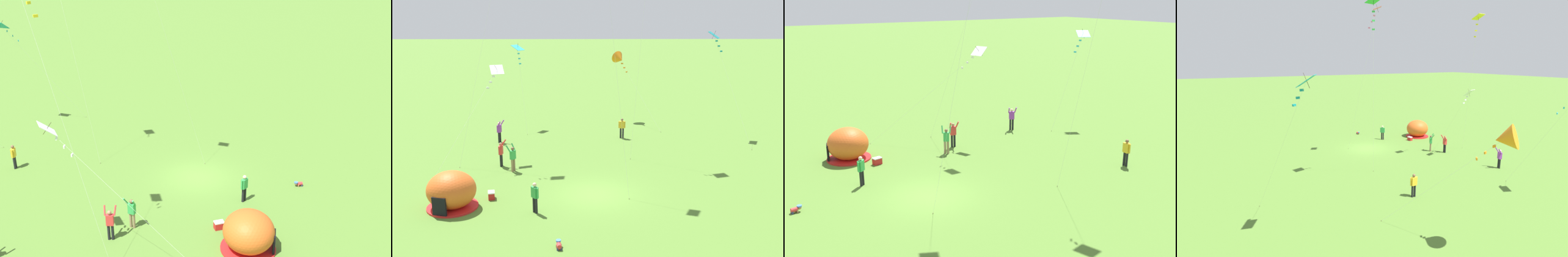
% 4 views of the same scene
% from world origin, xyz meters
% --- Properties ---
extents(ground_plane, '(300.00, 300.00, 0.00)m').
position_xyz_m(ground_plane, '(0.00, 0.00, 0.00)').
color(ground_plane, '#517A2D').
extents(popup_tent, '(2.81, 2.81, 2.10)m').
position_xyz_m(popup_tent, '(-7.99, -1.78, 1.00)').
color(popup_tent, '#D8591E').
rests_on(popup_tent, ground).
extents(cooler_box, '(0.47, 0.59, 0.44)m').
position_xyz_m(cooler_box, '(-6.06, -0.58, 0.22)').
color(cooler_box, red).
rests_on(cooler_box, ground).
extents(toddler_crawling, '(0.30, 0.55, 0.32)m').
position_xyz_m(toddler_crawling, '(-1.85, -6.32, 0.18)').
color(toddler_crawling, red).
rests_on(toddler_crawling, ground).
extents(person_far_back, '(0.43, 0.46, 1.72)m').
position_xyz_m(person_far_back, '(-3.32, -2.49, 0.96)').
color(person_far_back, black).
rests_on(person_far_back, ground).
extents(person_arms_raised, '(0.66, 0.72, 1.89)m').
position_xyz_m(person_arms_raised, '(-5.47, 4.08, 1.00)').
color(person_arms_raised, '#8C7251').
rests_on(person_arms_raised, ground).
extents(person_near_tent, '(0.51, 0.68, 1.89)m').
position_xyz_m(person_near_tent, '(-6.45, 5.16, 1.00)').
color(person_near_tent, black).
rests_on(person_near_tent, ground).
extents(person_with_toddler, '(0.59, 0.25, 1.72)m').
position_xyz_m(person_with_toddler, '(2.60, 12.34, 0.96)').
color(person_with_toddler, black).
rests_on(person_with_toddler, ground).
extents(kite_white, '(3.86, 7.68, 6.82)m').
position_xyz_m(kite_white, '(-7.02, 7.37, 6.25)').
color(kite_white, silver).
rests_on(kite_white, ground).
extents(kite_teal, '(2.62, 6.27, 8.94)m').
position_xyz_m(kite_teal, '(10.59, 14.18, 8.33)').
color(kite_teal, silver).
rests_on(kite_teal, ground).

